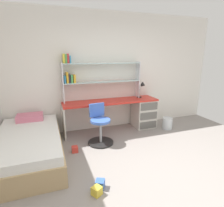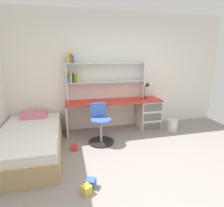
# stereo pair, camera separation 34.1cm
# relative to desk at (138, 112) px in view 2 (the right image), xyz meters

# --- Properties ---
(ground_plane) EXTENTS (5.65, 5.62, 0.02)m
(ground_plane) POSITION_rel_desk_xyz_m (-0.58, -2.03, -0.43)
(ground_plane) COLOR gray
(room_shell) EXTENTS (5.65, 5.62, 2.71)m
(room_shell) POSITION_rel_desk_xyz_m (-1.76, -0.85, 0.93)
(room_shell) COLOR white
(room_shell) RESTS_ON ground_plane
(desk) EXTENTS (2.21, 0.52, 0.73)m
(desk) POSITION_rel_desk_xyz_m (0.00, 0.00, 0.00)
(desk) COLOR red
(desk) RESTS_ON ground_plane
(bookshelf_hutch) EXTENTS (1.80, 0.22, 1.05)m
(bookshelf_hutch) POSITION_rel_desk_xyz_m (-0.99, 0.15, 0.92)
(bookshelf_hutch) COLOR silver
(bookshelf_hutch) RESTS_ON desk
(desk_lamp) EXTENTS (0.20, 0.17, 0.38)m
(desk_lamp) POSITION_rel_desk_xyz_m (0.23, 0.05, 0.57)
(desk_lamp) COLOR black
(desk_lamp) RESTS_ON desk
(swivel_chair) EXTENTS (0.52, 0.52, 0.80)m
(swivel_chair) POSITION_rel_desk_xyz_m (-1.03, -0.53, -0.10)
(swivel_chair) COLOR black
(swivel_chair) RESTS_ON ground_plane
(bed_platform) EXTENTS (1.08, 1.97, 0.59)m
(bed_platform) POSITION_rel_desk_xyz_m (-2.35, -0.71, -0.19)
(bed_platform) COLOR tan
(bed_platform) RESTS_ON ground_plane
(waste_bin) EXTENTS (0.24, 0.24, 0.28)m
(waste_bin) POSITION_rel_desk_xyz_m (0.72, -0.36, -0.28)
(waste_bin) COLOR silver
(waste_bin) RESTS_ON ground_plane
(toy_block_blue_0) EXTENTS (0.16, 0.16, 0.12)m
(toy_block_blue_0) POSITION_rel_desk_xyz_m (-1.40, -1.84, -0.36)
(toy_block_blue_0) COLOR #3860B7
(toy_block_blue_0) RESTS_ON ground_plane
(toy_block_yellow_1) EXTENTS (0.16, 0.16, 0.11)m
(toy_block_yellow_1) POSITION_rel_desk_xyz_m (-1.48, -1.95, -0.36)
(toy_block_yellow_1) COLOR gold
(toy_block_yellow_1) RESTS_ON ground_plane
(toy_block_red_2) EXTENTS (0.11, 0.11, 0.11)m
(toy_block_red_2) POSITION_rel_desk_xyz_m (-1.58, -0.75, -0.37)
(toy_block_red_2) COLOR red
(toy_block_red_2) RESTS_ON ground_plane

